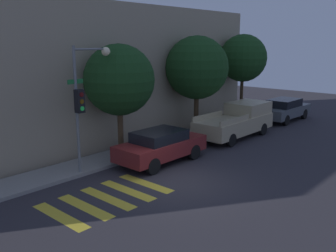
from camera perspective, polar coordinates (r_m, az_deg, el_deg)
The scene contains 11 objects.
ground_plane at distance 14.56m, azimuth 1.34°, elevation -8.56°, with size 60.00×60.00×0.00m, color #2D2B30.
sidewalk at distance 17.34m, azimuth -9.05°, elevation -4.95°, with size 26.00×1.82×0.14m, color gray.
building_row at distance 20.16m, azimuth -17.23°, elevation 7.35°, with size 26.00×6.00×7.20m, color gray.
crosswalk at distance 13.33m, azimuth -9.22°, elevation -10.80°, with size 4.16×2.60×0.00m.
traffic_light_pole at distance 15.08m, azimuth -12.53°, elevation 5.21°, with size 2.07×0.56×5.15m.
sedan_near_corner at distance 16.60m, azimuth -1.11°, elevation -3.00°, with size 4.35×1.82×1.48m.
pickup_truck at distance 21.53m, azimuth 10.54°, elevation 0.83°, with size 5.39×2.01×1.86m.
sedan_middle at distance 26.81m, azimuth 17.32°, elevation 2.47°, with size 4.67×1.82×1.50m.
tree_near_corner at distance 17.23m, azimuth -7.46°, elevation 6.95°, with size 3.25×3.25×5.22m.
tree_midblock at distance 21.39m, azimuth 4.43°, elevation 8.83°, with size 3.58×3.58×5.65m.
tree_far_end at distance 25.47m, azimuth 11.36°, elevation 10.09°, with size 3.11×3.11×5.80m.
Camera 1 is at (-10.31, -8.82, 5.27)m, focal length 40.00 mm.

